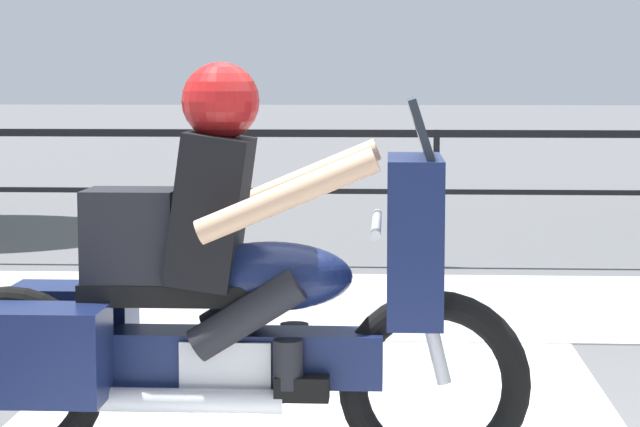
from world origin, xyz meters
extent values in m
cube|color=#A8A59E|center=(0.00, 3.40, 0.01)|extent=(44.00, 2.40, 0.01)
cube|color=black|center=(0.00, 5.07, 1.06)|extent=(36.00, 0.04, 0.06)
cube|color=black|center=(0.00, 5.07, 0.60)|extent=(36.00, 0.03, 0.04)
cylinder|color=black|center=(0.00, 5.07, 0.55)|extent=(0.05, 0.05, 1.09)
torus|color=black|center=(-0.20, -0.21, 0.36)|extent=(0.72, 0.11, 0.72)
torus|color=black|center=(-1.81, -0.21, 0.36)|extent=(0.72, 0.11, 0.72)
cube|color=#141E47|center=(-1.00, -0.21, 0.46)|extent=(1.22, 0.22, 0.20)
cube|color=silver|center=(-0.97, -0.21, 0.41)|extent=(0.34, 0.26, 0.26)
ellipsoid|color=#141E47|center=(-0.81, -0.21, 0.77)|extent=(0.61, 0.30, 0.26)
cube|color=black|center=(-1.17, -0.21, 0.71)|extent=(0.71, 0.28, 0.08)
cube|color=#141E47|center=(-0.28, -0.21, 0.92)|extent=(0.20, 0.59, 0.60)
cube|color=#1E232B|center=(-0.26, -0.21, 1.32)|extent=(0.10, 0.50, 0.24)
cylinder|color=silver|center=(-0.42, -0.21, 0.97)|extent=(0.04, 0.70, 0.04)
cylinder|color=silver|center=(-1.20, -0.37, 0.33)|extent=(0.89, 0.09, 0.09)
cube|color=#141E47|center=(-1.63, -0.45, 0.52)|extent=(0.48, 0.28, 0.34)
cube|color=#141E47|center=(-1.63, 0.03, 0.52)|extent=(0.48, 0.28, 0.34)
cylinder|color=silver|center=(-0.23, -0.21, 0.64)|extent=(0.19, 0.06, 0.56)
cube|color=black|center=(-1.04, -0.21, 1.02)|extent=(0.32, 0.36, 0.59)
sphere|color=tan|center=(-1.00, -0.21, 1.40)|extent=(0.23, 0.23, 0.23)
sphere|color=#B21919|center=(-1.00, -0.21, 1.42)|extent=(0.29, 0.29, 0.29)
cylinder|color=black|center=(-0.89, -0.36, 0.65)|extent=(0.44, 0.13, 0.34)
cylinder|color=black|center=(-0.74, -0.36, 0.47)|extent=(0.11, 0.11, 0.18)
cube|color=black|center=(-0.69, -0.36, 0.38)|extent=(0.20, 0.10, 0.09)
cylinder|color=black|center=(-0.89, -0.06, 0.65)|extent=(0.44, 0.13, 0.34)
cylinder|color=black|center=(-0.74, -0.06, 0.47)|extent=(0.11, 0.11, 0.18)
cube|color=black|center=(-0.69, -0.06, 0.38)|extent=(0.20, 0.10, 0.09)
cylinder|color=tan|center=(-0.73, -0.51, 1.10)|extent=(0.65, 0.09, 0.34)
cylinder|color=tan|center=(-0.73, 0.09, 1.10)|extent=(0.65, 0.09, 0.34)
cube|color=black|center=(-1.34, -0.21, 0.92)|extent=(0.34, 0.27, 0.35)
camera|label=1|loc=(-0.37, -4.80, 1.52)|focal=70.00mm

